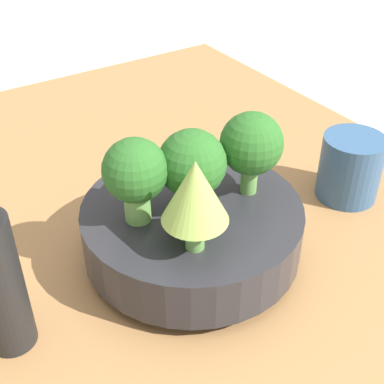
% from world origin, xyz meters
% --- Properties ---
extents(ground_plane, '(6.00, 6.00, 0.00)m').
position_xyz_m(ground_plane, '(0.00, 0.00, 0.00)').
color(ground_plane, beige).
extents(table, '(1.08, 0.83, 0.03)m').
position_xyz_m(table, '(0.00, 0.00, 0.02)').
color(table, '#9E7042').
rests_on(table, ground_plane).
extents(bowl, '(0.24, 0.24, 0.07)m').
position_xyz_m(bowl, '(0.03, 0.01, 0.07)').
color(bowl, '#28282D').
rests_on(bowl, table).
extents(broccoli_floret_center, '(0.07, 0.07, 0.09)m').
position_xyz_m(broccoli_floret_center, '(0.03, 0.01, 0.16)').
color(broccoli_floret_center, '#609347').
rests_on(broccoli_floret_center, bowl).
extents(broccoli_floret_back, '(0.07, 0.07, 0.10)m').
position_xyz_m(broccoli_floret_back, '(0.04, 0.07, 0.16)').
color(broccoli_floret_back, '#609347').
rests_on(broccoli_floret_back, bowl).
extents(romanesco_piece_near, '(0.06, 0.06, 0.10)m').
position_xyz_m(romanesco_piece_near, '(0.09, -0.03, 0.17)').
color(romanesco_piece_near, '#609347').
rests_on(romanesco_piece_near, bowl).
extents(broccoli_floret_front, '(0.07, 0.07, 0.09)m').
position_xyz_m(broccoli_floret_front, '(0.02, -0.05, 0.16)').
color(broccoli_floret_front, '#6BA34C').
rests_on(broccoli_floret_front, bowl).
extents(cup, '(0.08, 0.08, 0.09)m').
position_xyz_m(cup, '(0.04, 0.24, 0.08)').
color(cup, '#33567F').
rests_on(cup, table).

